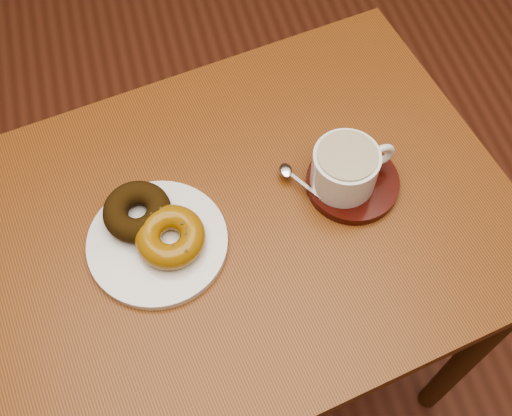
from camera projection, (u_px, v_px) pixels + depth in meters
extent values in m
plane|color=brown|center=(329.00, 311.00, 1.72)|extent=(6.00, 6.00, 0.00)
cube|color=brown|center=(244.00, 222.00, 1.00)|extent=(0.92, 0.75, 0.03)
cylinder|color=#472A14|center=(470.00, 354.00, 1.29)|extent=(0.05, 0.05, 0.74)
cylinder|color=#472A14|center=(38.00, 271.00, 1.38)|extent=(0.05, 0.05, 0.74)
cylinder|color=#472A14|center=(343.00, 153.00, 1.53)|extent=(0.05, 0.05, 0.74)
cylinder|color=white|center=(158.00, 243.00, 0.95)|extent=(0.22, 0.22, 0.01)
torus|color=black|center=(137.00, 211.00, 0.95)|extent=(0.11, 0.11, 0.04)
torus|color=#996610|center=(170.00, 237.00, 0.93)|extent=(0.14, 0.14, 0.04)
cube|color=#483918|center=(191.00, 226.00, 0.92)|extent=(0.01, 0.00, 0.00)
cube|color=#483918|center=(188.00, 220.00, 0.93)|extent=(0.01, 0.01, 0.00)
cube|color=#483918|center=(183.00, 215.00, 0.93)|extent=(0.01, 0.01, 0.00)
cube|color=#483918|center=(176.00, 212.00, 0.93)|extent=(0.01, 0.01, 0.00)
cube|color=#483918|center=(169.00, 212.00, 0.93)|extent=(0.01, 0.01, 0.00)
cube|color=#483918|center=(161.00, 214.00, 0.93)|extent=(0.01, 0.01, 0.00)
cube|color=#483918|center=(154.00, 217.00, 0.93)|extent=(0.01, 0.01, 0.00)
cube|color=#483918|center=(149.00, 223.00, 0.92)|extent=(0.01, 0.01, 0.00)
cube|color=#483918|center=(146.00, 230.00, 0.92)|extent=(0.01, 0.01, 0.00)
cube|color=#483918|center=(146.00, 237.00, 0.91)|extent=(0.01, 0.00, 0.00)
cube|color=#483918|center=(149.00, 243.00, 0.91)|extent=(0.01, 0.01, 0.00)
cube|color=#483918|center=(154.00, 248.00, 0.90)|extent=(0.01, 0.01, 0.00)
cube|color=#483918|center=(161.00, 251.00, 0.90)|extent=(0.01, 0.01, 0.00)
cube|color=#483918|center=(169.00, 252.00, 0.90)|extent=(0.01, 0.01, 0.00)
cube|color=#483918|center=(177.00, 250.00, 0.90)|extent=(0.01, 0.01, 0.00)
cube|color=#483918|center=(184.00, 246.00, 0.90)|extent=(0.01, 0.01, 0.00)
cube|color=#483918|center=(189.00, 240.00, 0.91)|extent=(0.01, 0.01, 0.00)
cube|color=#483918|center=(192.00, 233.00, 0.91)|extent=(0.01, 0.01, 0.00)
cylinder|color=#360B07|center=(352.00, 183.00, 1.00)|extent=(0.19, 0.19, 0.02)
cylinder|color=white|center=(345.00, 169.00, 0.97)|extent=(0.10, 0.10, 0.07)
cylinder|color=brown|center=(348.00, 155.00, 0.94)|extent=(0.09, 0.09, 0.00)
torus|color=white|center=(380.00, 155.00, 0.98)|extent=(0.05, 0.02, 0.05)
ellipsoid|color=silver|center=(286.00, 170.00, 1.00)|extent=(0.02, 0.03, 0.01)
cube|color=silver|center=(305.00, 185.00, 0.99)|extent=(0.04, 0.06, 0.00)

